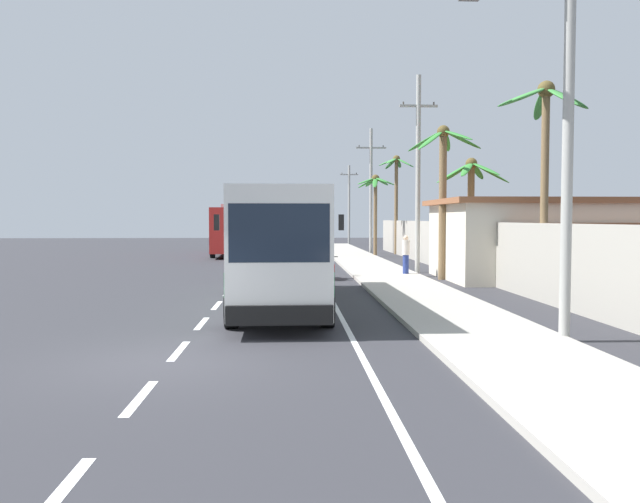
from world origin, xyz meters
name	(u,v)px	position (x,y,z in m)	size (l,w,h in m)	color
ground_plane	(170,362)	(0.00, 0.00, 0.00)	(160.00, 160.00, 0.00)	#303035
sidewalk_kerb	(419,295)	(6.80, 10.00, 0.07)	(3.20, 90.00, 0.14)	#A8A399
lane_markings	(288,285)	(2.25, 14.34, 0.00)	(3.86, 71.00, 0.01)	white
boundary_wall	(491,254)	(10.60, 14.00, 1.29)	(0.24, 60.00, 2.58)	#9E998E
coach_bus_foreground	(280,243)	(1.98, 7.99, 1.97)	(2.94, 12.02, 3.78)	silver
coach_bus_far_lane	(233,229)	(-1.95, 36.70, 1.96)	(3.29, 12.54, 3.76)	red
motorcycle_beside_bus	(330,264)	(4.12, 16.86, 0.67)	(0.56, 1.96, 1.65)	black
pedestrian_near_kerb	(406,254)	(7.76, 17.91, 1.09)	(0.36, 0.36, 1.80)	navy
utility_pole_nearest	(565,95)	(8.29, 1.67, 5.41)	(3.65, 0.24, 10.23)	#9E9E99
utility_pole_mid	(418,171)	(8.74, 20.05, 5.11)	(1.92, 0.24, 9.88)	#9E9E99
utility_pole_far	(371,189)	(8.69, 38.43, 5.09)	(2.37, 0.24, 9.76)	#9E9E99
utility_pole_distant	(349,203)	(8.67, 56.80, 4.39)	(1.92, 0.24, 8.40)	#9E9E99
palm_nearest	(545,142)	(10.65, 8.68, 5.24)	(3.10, 3.03, 7.22)	brown
palm_second	(443,176)	(9.15, 16.40, 4.65)	(3.34, 3.57, 6.87)	brown
palm_third	(375,194)	(8.42, 33.74, 4.46)	(2.79, 2.67, 5.87)	brown
palm_fourth	(396,183)	(10.46, 37.10, 5.44)	(2.80, 2.57, 7.57)	brown
palm_farthest	(471,192)	(11.04, 18.61, 4.00)	(3.64, 3.57, 5.66)	brown
roadside_building	(565,239)	(14.69, 16.30, 1.82)	(11.54, 7.62, 3.60)	beige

